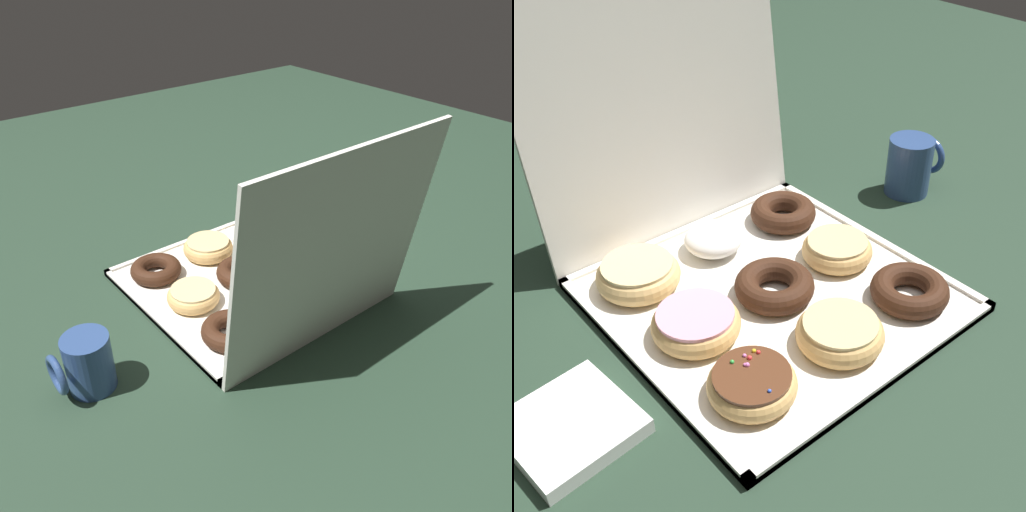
# 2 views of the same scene
# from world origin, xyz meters

# --- Properties ---
(ground_plane) EXTENTS (3.00, 3.00, 0.00)m
(ground_plane) POSITION_xyz_m (0.00, 0.00, 0.00)
(ground_plane) COLOR #233828
(donut_box) EXTENTS (0.44, 0.44, 0.01)m
(donut_box) POSITION_xyz_m (0.00, 0.00, 0.01)
(donut_box) COLOR silver
(donut_box) RESTS_ON ground
(box_lid_open) EXTENTS (0.44, 0.06, 0.40)m
(box_lid_open) POSITION_xyz_m (0.00, 0.25, 0.20)
(box_lid_open) COLOR silver
(box_lid_open) RESTS_ON ground
(sprinkle_donut_0) EXTENTS (0.11, 0.11, 0.04)m
(sprinkle_donut_0) POSITION_xyz_m (-0.14, -0.13, 0.03)
(sprinkle_donut_0) COLOR tan
(sprinkle_donut_0) RESTS_ON donut_box
(glazed_ring_donut_1) EXTENTS (0.12, 0.12, 0.04)m
(glazed_ring_donut_1) POSITION_xyz_m (0.00, -0.13, 0.03)
(glazed_ring_donut_1) COLOR tan
(glazed_ring_donut_1) RESTS_ON donut_box
(chocolate_cake_ring_donut_2) EXTENTS (0.11, 0.11, 0.03)m
(chocolate_cake_ring_donut_2) POSITION_xyz_m (0.14, -0.13, 0.03)
(chocolate_cake_ring_donut_2) COLOR #381E11
(chocolate_cake_ring_donut_2) RESTS_ON donut_box
(pink_frosted_donut_3) EXTENTS (0.12, 0.12, 0.04)m
(pink_frosted_donut_3) POSITION_xyz_m (-0.13, 0.00, 0.03)
(pink_frosted_donut_3) COLOR tan
(pink_frosted_donut_3) RESTS_ON donut_box
(chocolate_cake_ring_donut_4) EXTENTS (0.11, 0.11, 0.04)m
(chocolate_cake_ring_donut_4) POSITION_xyz_m (0.00, -0.01, 0.03)
(chocolate_cake_ring_donut_4) COLOR #381E11
(chocolate_cake_ring_donut_4) RESTS_ON donut_box
(glazed_ring_donut_5) EXTENTS (0.11, 0.11, 0.04)m
(glazed_ring_donut_5) POSITION_xyz_m (0.13, 0.00, 0.03)
(glazed_ring_donut_5) COLOR tan
(glazed_ring_donut_5) RESTS_ON donut_box
(glazed_ring_donut_6) EXTENTS (0.12, 0.12, 0.04)m
(glazed_ring_donut_6) POSITION_xyz_m (-0.13, 0.14, 0.03)
(glazed_ring_donut_6) COLOR #E5B770
(glazed_ring_donut_6) RESTS_ON donut_box
(powdered_filled_donut_7) EXTENTS (0.09, 0.09, 0.04)m
(powdered_filled_donut_7) POSITION_xyz_m (0.00, 0.14, 0.03)
(powdered_filled_donut_7) COLOR white
(powdered_filled_donut_7) RESTS_ON donut_box
(chocolate_cake_ring_donut_8) EXTENTS (0.11, 0.11, 0.03)m
(chocolate_cake_ring_donut_8) POSITION_xyz_m (0.14, 0.13, 0.03)
(chocolate_cake_ring_donut_8) COLOR #381E11
(chocolate_cake_ring_donut_8) RESTS_ON donut_box
(coffee_mug) EXTENTS (0.10, 0.08, 0.10)m
(coffee_mug) POSITION_xyz_m (0.39, 0.08, 0.05)
(coffee_mug) COLOR navy
(coffee_mug) RESTS_ON ground
(napkin_stack) EXTENTS (0.15, 0.15, 0.02)m
(napkin_stack) POSITION_xyz_m (-0.33, -0.03, 0.01)
(napkin_stack) COLOR white
(napkin_stack) RESTS_ON ground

